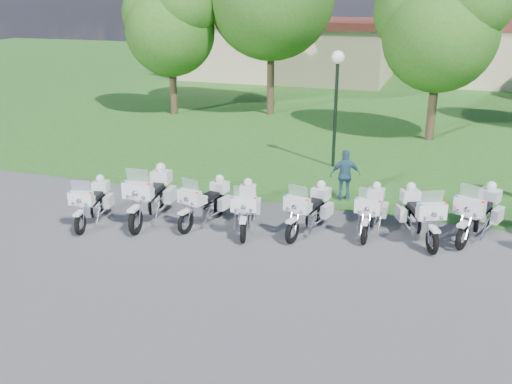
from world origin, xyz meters
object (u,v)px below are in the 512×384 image
(motorcycle_5, at_px, (371,210))
(bystander_c, at_px, (345,175))
(motorcycle_0, at_px, (92,202))
(motorcycle_1, at_px, (151,195))
(motorcycle_2, at_px, (206,202))
(motorcycle_4, at_px, (309,209))
(lamp_post, at_px, (337,80))
(motorcycle_6, at_px, (419,214))
(motorcycle_7, at_px, (479,213))
(motorcycle_3, at_px, (246,207))

(motorcycle_5, xyz_separation_m, bystander_c, (-1.09, 2.12, 0.19))
(motorcycle_0, height_order, motorcycle_1, motorcycle_1)
(motorcycle_2, distance_m, motorcycle_4, 2.82)
(motorcycle_4, xyz_separation_m, bystander_c, (0.45, 2.64, 0.16))
(motorcycle_4, xyz_separation_m, lamp_post, (-0.58, 5.98, 2.48))
(motorcycle_4, xyz_separation_m, motorcycle_6, (2.75, 0.48, 0.02))
(motorcycle_0, bearing_deg, motorcycle_7, -178.53)
(motorcycle_6, relative_size, bystander_c, 1.37)
(motorcycle_3, xyz_separation_m, motorcycle_7, (5.80, 1.41, 0.07))
(motorcycle_0, xyz_separation_m, motorcycle_3, (4.13, 0.90, 0.02))
(motorcycle_4, height_order, bystander_c, bystander_c)
(motorcycle_5, height_order, bystander_c, bystander_c)
(motorcycle_2, bearing_deg, motorcycle_1, 23.46)
(motorcycle_4, bearing_deg, motorcycle_5, -148.38)
(motorcycle_4, relative_size, lamp_post, 0.53)
(motorcycle_6, height_order, motorcycle_7, motorcycle_7)
(motorcycle_3, bearing_deg, motorcycle_1, -10.24)
(motorcycle_1, relative_size, motorcycle_4, 1.18)
(motorcycle_2, height_order, lamp_post, lamp_post)
(motorcycle_2, bearing_deg, motorcycle_0, 30.76)
(bystander_c, bearing_deg, motorcycle_6, 117.09)
(motorcycle_1, bearing_deg, lamp_post, -125.48)
(motorcycle_3, height_order, bystander_c, bystander_c)
(motorcycle_3, relative_size, motorcycle_6, 0.99)
(motorcycle_1, bearing_deg, motorcycle_4, -177.77)
(motorcycle_0, distance_m, motorcycle_7, 10.19)
(motorcycle_1, distance_m, motorcycle_4, 4.36)
(motorcycle_1, height_order, motorcycle_7, motorcycle_1)
(motorcycle_0, xyz_separation_m, motorcycle_1, (1.43, 0.67, 0.13))
(motorcycle_0, bearing_deg, motorcycle_2, -173.55)
(motorcycle_4, bearing_deg, motorcycle_1, 21.28)
(bystander_c, bearing_deg, lamp_post, -92.58)
(motorcycle_2, bearing_deg, motorcycle_7, -156.37)
(motorcycle_0, distance_m, motorcycle_3, 4.22)
(motorcycle_2, distance_m, motorcycle_7, 7.12)
(motorcycle_2, distance_m, lamp_post, 7.14)
(motorcycle_4, bearing_deg, motorcycle_7, -153.28)
(motorcycle_5, bearing_deg, bystander_c, -61.11)
(motorcycle_2, height_order, motorcycle_3, motorcycle_3)
(motorcycle_5, height_order, motorcycle_7, motorcycle_7)
(motorcycle_0, relative_size, motorcycle_3, 0.98)
(motorcycle_1, height_order, motorcycle_6, motorcycle_1)
(motorcycle_2, distance_m, bystander_c, 4.41)
(motorcycle_3, bearing_deg, bystander_c, -139.45)
(motorcycle_6, height_order, bystander_c, bystander_c)
(motorcycle_1, relative_size, motorcycle_2, 1.20)
(motorcycle_2, relative_size, motorcycle_6, 0.99)
(motorcycle_2, bearing_deg, lamp_post, -96.74)
(motorcycle_0, bearing_deg, motorcycle_1, -166.46)
(motorcycle_1, bearing_deg, motorcycle_0, 19.19)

